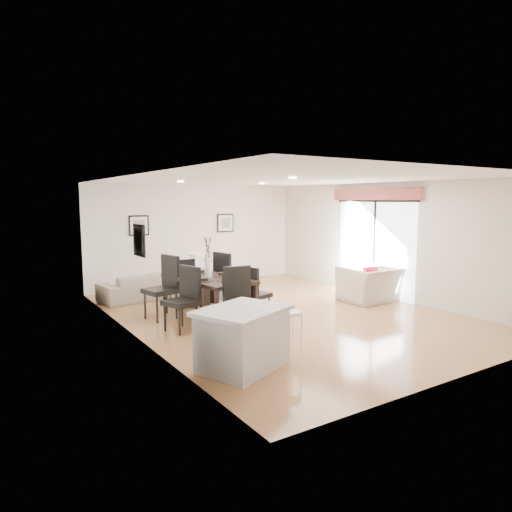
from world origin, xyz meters
TOP-DOWN VIEW (x-y plane):
  - ground at (0.00, 0.00)m, footprint 8.00×8.00m
  - wall_back at (0.00, 4.00)m, footprint 6.00×0.04m
  - wall_front at (0.00, -4.00)m, footprint 6.00×0.04m
  - wall_left at (-3.00, 0.00)m, footprint 0.04×8.00m
  - wall_right at (3.00, 0.00)m, footprint 0.04×8.00m
  - ceiling at (0.00, 0.00)m, footprint 6.00×8.00m
  - sofa at (-1.83, 2.83)m, footprint 2.23×1.11m
  - armchair at (2.34, -0.18)m, footprint 1.21×1.06m
  - courtyard_plant_a at (5.50, -0.45)m, footprint 0.62×0.56m
  - courtyard_plant_b at (5.40, 1.14)m, footprint 0.47×0.47m
  - dining_table at (-1.43, 0.43)m, footprint 1.22×2.07m
  - dining_chair_wnear at (-2.12, -0.04)m, footprint 0.64×0.64m
  - dining_chair_wfar at (-2.11, 0.94)m, footprint 0.65×0.65m
  - dining_chair_enear at (-0.73, -0.09)m, footprint 0.57×0.57m
  - dining_chair_efar at (-0.75, 0.90)m, footprint 0.62×0.62m
  - dining_chair_head at (-1.43, -0.78)m, footprint 0.54×0.54m
  - dining_chair_foot at (-1.44, 1.64)m, footprint 0.48×0.48m
  - vase at (-1.43, 0.43)m, footprint 0.95×1.48m
  - coffee_table at (-0.43, 1.93)m, footprint 1.03×0.84m
  - side_table at (-1.13, 1.69)m, footprint 0.51×0.51m
  - table_lamp at (-1.13, 1.69)m, footprint 0.25×0.25m
  - cushion at (2.23, -0.29)m, footprint 0.37×0.13m
  - kitchen_island at (-2.23, -2.20)m, footprint 1.46×1.31m
  - bar_stool at (-1.40, -2.20)m, footprint 0.31×0.31m
  - framed_print_back_left at (-1.60, 3.97)m, footprint 0.52×0.04m
  - framed_print_back_right at (0.90, 3.97)m, footprint 0.52×0.04m
  - framed_print_left_wall at (-2.97, -0.20)m, footprint 0.04×0.52m
  - sliding_door at (2.96, 0.30)m, footprint 0.12×2.70m
  - courtyard at (6.16, 0.87)m, footprint 6.00×6.00m

SIDE VIEW (x-z plane):
  - ground at x=0.00m, z-range 0.00..0.00m
  - coffee_table at x=-0.43m, z-range 0.00..0.36m
  - courtyard_plant_a at x=5.50m, z-range 0.00..0.60m
  - sofa at x=-1.83m, z-range 0.00..0.62m
  - side_table at x=-1.13m, z-range 0.00..0.66m
  - courtyard_plant_b at x=5.40m, z-range 0.00..0.67m
  - armchair at x=2.34m, z-range 0.00..0.78m
  - kitchen_island at x=-2.23m, z-range 0.01..0.84m
  - dining_chair_enear at x=-0.73m, z-range 0.06..1.09m
  - dining_chair_foot at x=-1.44m, z-range 0.06..1.10m
  - bar_stool at x=-1.40m, z-range 0.25..0.93m
  - cushion at x=2.23m, z-range 0.45..0.81m
  - dining_chair_wnear at x=-2.12m, z-range 0.07..1.20m
  - dining_chair_head at x=-1.43m, z-range 0.07..1.23m
  - dining_chair_efar at x=-0.75m, z-range 0.07..1.29m
  - dining_chair_wfar at x=-2.11m, z-range 0.07..1.30m
  - dining_table at x=-1.43m, z-range 0.33..1.14m
  - courtyard at x=6.16m, z-range -0.08..1.92m
  - table_lamp at x=-1.13m, z-range 0.73..1.21m
  - vase at x=-1.43m, z-range 0.72..1.51m
  - wall_back at x=0.00m, z-range 0.00..2.70m
  - wall_front at x=0.00m, z-range 0.00..2.70m
  - wall_left at x=-3.00m, z-range 0.00..2.70m
  - wall_right at x=3.00m, z-range 0.00..2.70m
  - framed_print_back_left at x=-1.60m, z-range 1.39..1.91m
  - framed_print_back_right at x=0.90m, z-range 1.39..1.91m
  - framed_print_left_wall at x=-2.97m, z-range 1.39..1.91m
  - sliding_door at x=2.96m, z-range 0.38..2.95m
  - ceiling at x=0.00m, z-range 2.69..2.71m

